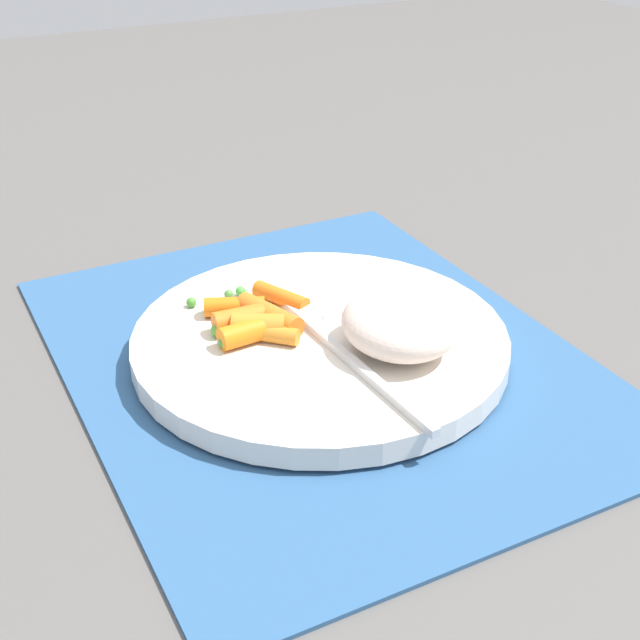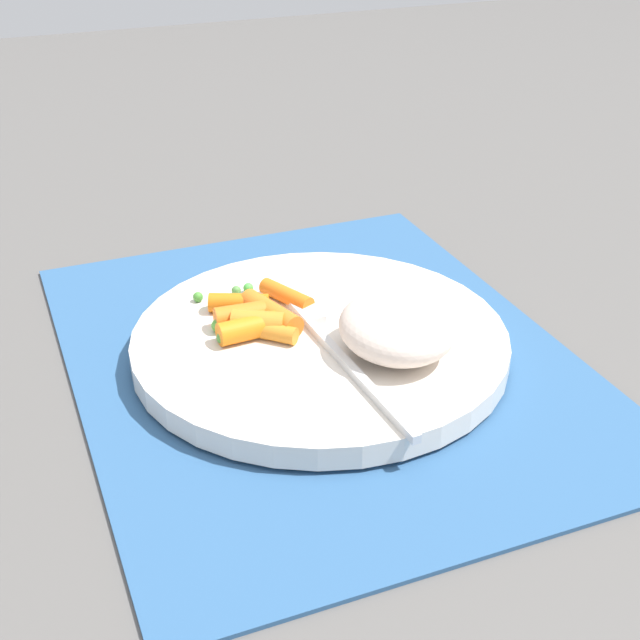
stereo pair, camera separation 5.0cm
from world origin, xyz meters
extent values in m
plane|color=#565451|center=(0.00, 0.00, 0.00)|extent=(2.40, 2.40, 0.00)
cube|color=#2D5684|center=(0.00, 0.00, 0.00)|extent=(0.43, 0.34, 0.01)
cylinder|color=silver|center=(0.00, 0.00, 0.01)|extent=(0.26, 0.26, 0.02)
ellipsoid|color=beige|center=(-0.04, -0.04, 0.04)|extent=(0.08, 0.08, 0.04)
cylinder|color=orange|center=(0.01, 0.05, 0.03)|extent=(0.02, 0.04, 0.02)
cylinder|color=orange|center=(0.05, 0.01, 0.03)|extent=(0.05, 0.03, 0.01)
cylinder|color=orange|center=(0.01, 0.04, 0.03)|extent=(0.04, 0.04, 0.01)
cylinder|color=orange|center=(0.01, 0.04, 0.03)|extent=(0.03, 0.04, 0.02)
cylinder|color=orange|center=(0.02, 0.03, 0.03)|extent=(0.06, 0.03, 0.02)
cylinder|color=orange|center=(0.05, 0.04, 0.03)|extent=(0.03, 0.05, 0.01)
cylinder|color=orange|center=(0.03, 0.05, 0.03)|extent=(0.02, 0.04, 0.02)
sphere|color=green|center=(0.02, 0.06, 0.03)|extent=(0.01, 0.01, 0.01)
sphere|color=#4A8D38|center=(0.01, 0.07, 0.03)|extent=(0.01, 0.01, 0.01)
sphere|color=green|center=(0.06, 0.06, 0.03)|extent=(0.01, 0.01, 0.01)
sphere|color=#489134|center=(0.08, 0.07, 0.03)|extent=(0.01, 0.01, 0.01)
sphere|color=#58AE41|center=(0.03, 0.07, 0.03)|extent=(0.01, 0.01, 0.01)
sphere|color=#539145|center=(0.08, 0.04, 0.03)|extent=(0.01, 0.01, 0.01)
sphere|color=green|center=(0.03, 0.07, 0.03)|extent=(0.01, 0.01, 0.01)
sphere|color=green|center=(0.08, 0.03, 0.03)|extent=(0.01, 0.01, 0.01)
cube|color=silver|center=(0.03, 0.00, 0.03)|extent=(0.05, 0.02, 0.01)
cube|color=silver|center=(-0.07, 0.00, 0.03)|extent=(0.15, 0.01, 0.01)
camera|label=1|loc=(-0.48, 0.25, 0.34)|focal=49.71mm
camera|label=2|loc=(-0.50, 0.20, 0.34)|focal=49.71mm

